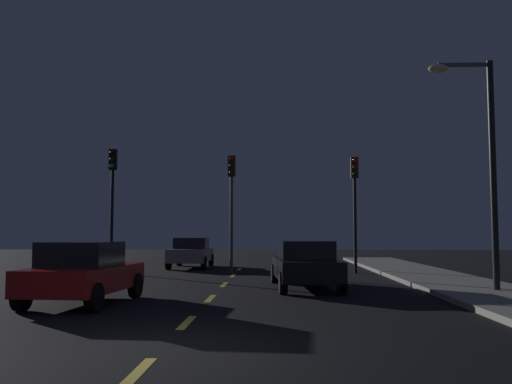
% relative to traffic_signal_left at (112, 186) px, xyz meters
% --- Properties ---
extents(ground_plane, '(80.00, 80.00, 0.00)m').
position_rel_traffic_signal_left_xyz_m(ground_plane, '(5.38, -8.41, -3.72)').
color(ground_plane, black).
extents(sidewalk_curb_right, '(3.00, 40.00, 0.15)m').
position_rel_traffic_signal_left_xyz_m(sidewalk_curb_right, '(12.88, -8.41, -3.65)').
color(sidewalk_curb_right, gray).
rests_on(sidewalk_curb_right, ground_plane).
extents(lane_stripe_nearest, '(0.16, 1.60, 0.01)m').
position_rel_traffic_signal_left_xyz_m(lane_stripe_nearest, '(5.38, -16.61, -3.72)').
color(lane_stripe_nearest, '#EACC4C').
rests_on(lane_stripe_nearest, ground_plane).
extents(lane_stripe_second, '(0.16, 1.60, 0.01)m').
position_rel_traffic_signal_left_xyz_m(lane_stripe_second, '(5.38, -12.81, -3.72)').
color(lane_stripe_second, '#EACC4C').
rests_on(lane_stripe_second, ground_plane).
extents(lane_stripe_third, '(0.16, 1.60, 0.01)m').
position_rel_traffic_signal_left_xyz_m(lane_stripe_third, '(5.38, -9.01, -3.72)').
color(lane_stripe_third, '#EACC4C').
rests_on(lane_stripe_third, ground_plane).
extents(lane_stripe_fourth, '(0.16, 1.60, 0.01)m').
position_rel_traffic_signal_left_xyz_m(lane_stripe_fourth, '(5.38, -5.21, -3.72)').
color(lane_stripe_fourth, '#EACC4C').
rests_on(lane_stripe_fourth, ground_plane).
extents(lane_stripe_fifth, '(0.16, 1.60, 0.01)m').
position_rel_traffic_signal_left_xyz_m(lane_stripe_fifth, '(5.38, -1.41, -3.72)').
color(lane_stripe_fifth, '#EACC4C').
rests_on(lane_stripe_fifth, ground_plane).
extents(lane_stripe_sixth, '(0.16, 1.60, 0.01)m').
position_rel_traffic_signal_left_xyz_m(lane_stripe_sixth, '(5.38, 2.39, -3.72)').
color(lane_stripe_sixth, '#EACC4C').
rests_on(lane_stripe_sixth, ground_plane).
extents(traffic_signal_left, '(0.32, 0.38, 5.35)m').
position_rel_traffic_signal_left_xyz_m(traffic_signal_left, '(0.00, 0.00, 0.00)').
color(traffic_signal_left, black).
rests_on(traffic_signal_left, ground_plane).
extents(traffic_signal_center, '(0.32, 0.38, 5.04)m').
position_rel_traffic_signal_left_xyz_m(traffic_signal_center, '(5.20, -0.00, -0.20)').
color(traffic_signal_center, '#4C4C51').
rests_on(traffic_signal_center, ground_plane).
extents(traffic_signal_right, '(0.32, 0.38, 4.96)m').
position_rel_traffic_signal_left_xyz_m(traffic_signal_right, '(10.48, -0.00, -0.25)').
color(traffic_signal_right, black).
rests_on(traffic_signal_right, ground_plane).
extents(car_stopped_ahead, '(2.15, 4.69, 1.47)m').
position_rel_traffic_signal_left_xyz_m(car_stopped_ahead, '(8.00, -6.27, -2.97)').
color(car_stopped_ahead, black).
rests_on(car_stopped_ahead, ground_plane).
extents(car_adjacent_lane, '(2.13, 3.93, 1.50)m').
position_rel_traffic_signal_left_xyz_m(car_adjacent_lane, '(2.42, -10.20, -2.97)').
color(car_adjacent_lane, '#B21919').
rests_on(car_adjacent_lane, ground_plane).
extents(car_oncoming_far, '(1.88, 4.11, 1.47)m').
position_rel_traffic_signal_left_xyz_m(car_oncoming_far, '(2.94, 3.42, -2.97)').
color(car_oncoming_far, gray).
rests_on(car_oncoming_far, ground_plane).
extents(street_lamp_right, '(1.82, 0.36, 6.58)m').
position_rel_traffic_signal_left_xyz_m(street_lamp_right, '(12.89, -7.99, 0.28)').
color(street_lamp_right, black).
rests_on(street_lamp_right, ground_plane).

